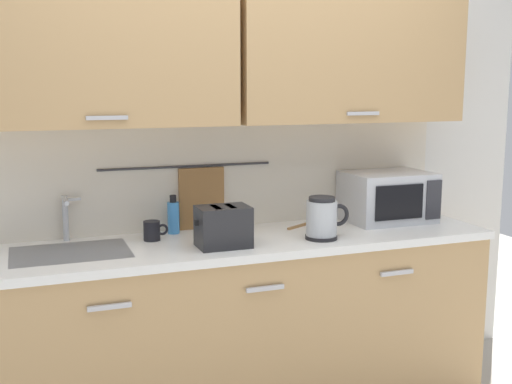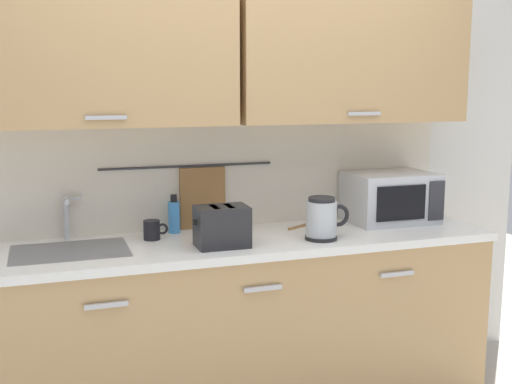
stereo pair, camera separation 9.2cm
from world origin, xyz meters
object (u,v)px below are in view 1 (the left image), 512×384
Objects in this scene: microwave at (387,197)px; wooden_spoon at (307,223)px; mug_near_sink at (152,231)px; electric_kettle at (322,218)px; dish_soap_bottle at (173,217)px; toaster at (223,226)px.

wooden_spoon is at bearing 171.92° from microwave.
microwave reaches higher than mug_near_sink.
electric_kettle reaches higher than wooden_spoon.
dish_soap_bottle is (-1.18, 0.11, -0.05)m from microwave.
mug_near_sink is (-0.78, 0.26, -0.05)m from electric_kettle.
toaster is (-0.50, 0.02, -0.01)m from electric_kettle.
electric_kettle is at bearing -2.45° from toaster.
dish_soap_bottle is (-0.65, 0.37, -0.01)m from electric_kettle.
toaster is 0.65m from wooden_spoon.
microwave is at bearing 12.83° from toaster.
mug_near_sink is 0.48× the size of wooden_spoon.
microwave reaches higher than toaster.
wooden_spoon is (-0.45, 0.06, -0.13)m from microwave.
electric_kettle is 0.83m from mug_near_sink.
wooden_spoon is at bearing 77.59° from electric_kettle.
microwave is 1.18m from dish_soap_bottle.
electric_kettle reaches higher than toaster.
mug_near_sink is (-1.31, 0.00, -0.09)m from microwave.
electric_kettle is 0.34m from wooden_spoon.
microwave is 2.35× the size of dish_soap_bottle.
microwave is at bearing 25.90° from electric_kettle.
electric_kettle is at bearing -18.22° from mug_near_sink.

